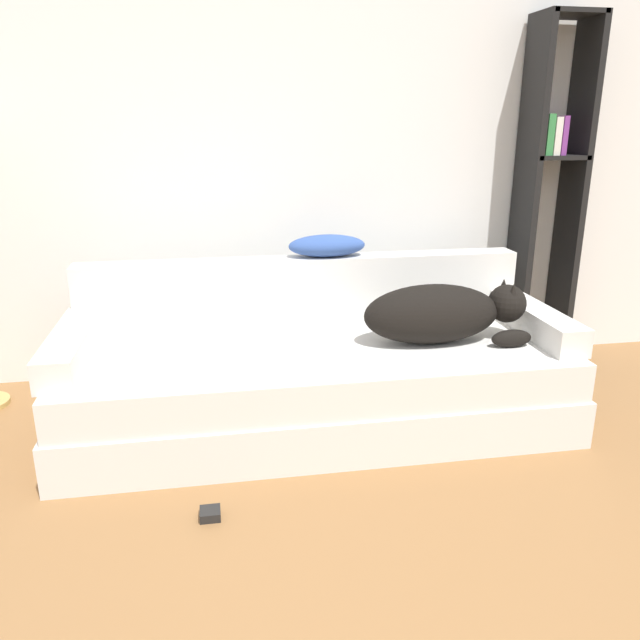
% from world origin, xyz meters
% --- Properties ---
extents(wall_back, '(6.81, 0.06, 2.70)m').
position_xyz_m(wall_back, '(0.00, 3.03, 1.35)').
color(wall_back, white).
rests_on(wall_back, ground_plane).
extents(couch, '(2.29, 0.95, 0.39)m').
position_xyz_m(couch, '(-0.06, 2.25, 0.19)').
color(couch, silver).
rests_on(couch, ground_plane).
extents(couch_backrest, '(2.25, 0.15, 0.33)m').
position_xyz_m(couch_backrest, '(-0.06, 2.65, 0.55)').
color(couch_backrest, silver).
rests_on(couch_backrest, couch).
extents(couch_arm_left, '(0.15, 0.76, 0.13)m').
position_xyz_m(couch_arm_left, '(-1.13, 2.24, 0.46)').
color(couch_arm_left, silver).
rests_on(couch_arm_left, couch).
extents(couch_arm_right, '(0.15, 0.76, 0.13)m').
position_xyz_m(couch_arm_right, '(1.02, 2.24, 0.46)').
color(couch_arm_right, silver).
rests_on(couch_arm_right, couch).
extents(dog, '(0.78, 0.30, 0.28)m').
position_xyz_m(dog, '(0.52, 2.19, 0.53)').
color(dog, black).
rests_on(dog, couch).
extents(laptop, '(0.31, 0.24, 0.02)m').
position_xyz_m(laptop, '(-0.05, 2.22, 0.40)').
color(laptop, '#B7B7BC').
rests_on(laptop, couch).
extents(throw_pillow, '(0.39, 0.19, 0.11)m').
position_xyz_m(throw_pillow, '(0.07, 2.66, 0.77)').
color(throw_pillow, '#335199').
rests_on(throw_pillow, couch_backrest).
extents(bookshelf, '(0.32, 0.26, 1.91)m').
position_xyz_m(bookshelf, '(1.37, 2.84, 1.04)').
color(bookshelf, black).
rests_on(bookshelf, ground_plane).
extents(power_adapter, '(0.07, 0.07, 0.03)m').
position_xyz_m(power_adapter, '(-0.56, 1.56, 0.02)').
color(power_adapter, black).
rests_on(power_adapter, ground_plane).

